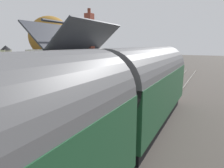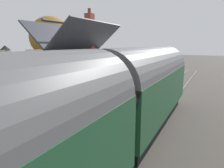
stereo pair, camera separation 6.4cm
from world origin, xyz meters
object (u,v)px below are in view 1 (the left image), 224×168
at_px(bench_platform_end, 127,75).
at_px(planter_under_sign, 127,75).
at_px(planter_edge_near, 46,118).
at_px(planter_bench_right, 34,132).
at_px(lamp_post_platform, 9,77).
at_px(tree_distant, 50,37).
at_px(station_building, 77,69).
at_px(planter_corner_building, 141,77).
at_px(train, 108,107).

height_order(bench_platform_end, planter_under_sign, bench_platform_end).
relative_size(planter_edge_near, planter_bench_right, 0.92).
distance_m(lamp_post_platform, tree_distant, 17.80).
height_order(planter_edge_near, tree_distant, tree_distant).
bearing_deg(bench_platform_end, planter_under_sign, 24.05).
bearing_deg(lamp_post_platform, tree_distant, 40.73).
bearing_deg(station_building, planter_under_sign, -4.93).
relative_size(lamp_post_platform, tree_distant, 0.45).
bearing_deg(planter_under_sign, lamp_post_platform, -172.15).
height_order(station_building, planter_edge_near, station_building).
bearing_deg(planter_corner_building, planter_edge_near, -179.10).
relative_size(planter_corner_building, planter_edge_near, 0.79).
distance_m(train, station_building, 7.50).
bearing_deg(tree_distant, train, -128.93).
xyz_separation_m(planter_corner_building, planter_edge_near, (-12.26, -0.19, 0.11)).
relative_size(planter_under_sign, lamp_post_platform, 0.29).
xyz_separation_m(train, planter_bench_right, (-1.31, 2.47, -0.97)).
distance_m(bench_platform_end, planter_under_sign, 1.34).
bearing_deg(train, tree_distant, 51.07).
height_order(train, planter_corner_building, train).
bearing_deg(train, planter_under_sign, 20.54).
xyz_separation_m(planter_under_sign, planter_corner_building, (-0.89, -1.83, 0.06)).
relative_size(bench_platform_end, planter_corner_building, 1.94).
xyz_separation_m(station_building, planter_bench_right, (-6.47, -2.95, -1.46)).
relative_size(train, planter_under_sign, 18.54).
xyz_separation_m(bench_platform_end, planter_corner_building, (0.32, -1.29, -0.11)).
bearing_deg(station_building, tree_distant, 54.27).
xyz_separation_m(bench_platform_end, planter_under_sign, (1.21, 0.54, -0.17)).
xyz_separation_m(planter_corner_building, lamp_post_platform, (-13.68, -0.18, 2.06)).
height_order(station_building, tree_distant, tree_distant).
distance_m(planter_bench_right, tree_distant, 17.94).
distance_m(train, planter_edge_near, 2.88).
distance_m(planter_under_sign, planter_bench_right, 14.21).
relative_size(planter_corner_building, planter_bench_right, 0.72).
relative_size(bench_platform_end, lamp_post_platform, 0.41).
xyz_separation_m(planter_under_sign, planter_bench_right, (-14.03, -2.29, -0.03)).
height_order(planter_edge_near, planter_bench_right, planter_edge_near).
xyz_separation_m(planter_bench_right, tree_distant, (12.87, 11.83, 4.04)).
height_order(planter_under_sign, tree_distant, tree_distant).
bearing_deg(bench_platform_end, tree_distant, 89.72).
distance_m(train, bench_platform_end, 12.28).
bearing_deg(planter_under_sign, planter_bench_right, -170.71).
bearing_deg(tree_distant, planter_under_sign, -83.06).
relative_size(train, planter_corner_building, 25.61).
height_order(station_building, planter_under_sign, station_building).
xyz_separation_m(planter_corner_building, planter_bench_right, (-13.14, -0.46, -0.09)).
xyz_separation_m(planter_bench_right, lamp_post_platform, (-0.55, 0.28, 2.15)).
height_order(train, station_building, station_building).
distance_m(station_building, bench_platform_end, 6.58).
distance_m(station_building, planter_corner_building, 7.24).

